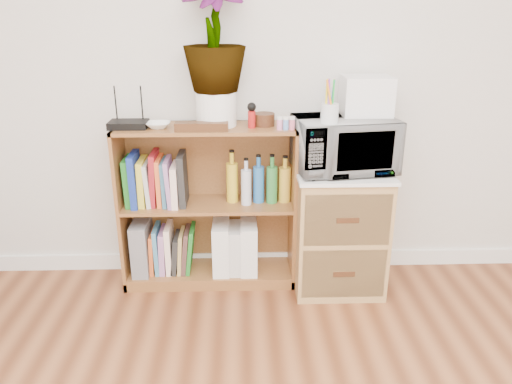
{
  "coord_description": "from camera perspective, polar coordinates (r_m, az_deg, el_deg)",
  "views": [
    {
      "loc": [
        -0.16,
        -0.58,
        1.58
      ],
      "look_at": [
        -0.08,
        1.95,
        0.62
      ],
      "focal_mm": 35.0,
      "sensor_mm": 36.0,
      "label": 1
    }
  ],
  "objects": [
    {
      "name": "liquor_bottles",
      "position": [
        2.84,
        1.06,
        1.47
      ],
      "size": [
        0.45,
        0.07,
        0.31
      ],
      "color": "gold",
      "rests_on": "bookshelf"
    },
    {
      "name": "magazine_holder_left",
      "position": [
        3.0,
        -4.0,
        -6.22
      ],
      "size": [
        0.1,
        0.24,
        0.3
      ],
      "primitive_type": "cube",
      "color": "white",
      "rests_on": "bookshelf"
    },
    {
      "name": "skirting_board",
      "position": [
        3.21,
        1.25,
        -7.69
      ],
      "size": [
        4.0,
        0.02,
        0.1
      ],
      "primitive_type": "cube",
      "color": "white",
      "rests_on": "ground"
    },
    {
      "name": "pen_cup",
      "position": [
        2.57,
        8.39,
        8.89
      ],
      "size": [
        0.09,
        0.09,
        0.1
      ],
      "primitive_type": "cylinder",
      "color": "silver",
      "rests_on": "microwave"
    },
    {
      "name": "white_bowl",
      "position": [
        2.76,
        -11.1,
        7.51
      ],
      "size": [
        0.13,
        0.13,
        0.03
      ],
      "primitive_type": "imported",
      "color": "white",
      "rests_on": "bookshelf"
    },
    {
      "name": "file_box",
      "position": [
        3.06,
        -12.89,
        -6.01
      ],
      "size": [
        0.1,
        0.25,
        0.32
      ],
      "primitive_type": "cube",
      "color": "slate",
      "rests_on": "bookshelf"
    },
    {
      "name": "microwave",
      "position": [
        2.75,
        10.02,
        5.38
      ],
      "size": [
        0.57,
        0.43,
        0.29
      ],
      "primitive_type": "imported",
      "rotation": [
        0.0,
        0.0,
        0.15
      ],
      "color": "silver",
      "rests_on": "wicker_unit"
    },
    {
      "name": "cookbooks",
      "position": [
        2.88,
        -11.38,
        1.25
      ],
      "size": [
        0.34,
        0.2,
        0.3
      ],
      "color": "#207923",
      "rests_on": "bookshelf"
    },
    {
      "name": "magazine_holder_right",
      "position": [
        3.0,
        -0.83,
        -6.19
      ],
      "size": [
        0.1,
        0.24,
        0.3
      ],
      "primitive_type": "cube",
      "color": "white",
      "rests_on": "bookshelf"
    },
    {
      "name": "router",
      "position": [
        2.8,
        -14.36,
        7.49
      ],
      "size": [
        0.21,
        0.14,
        0.04
      ],
      "primitive_type": "cube",
      "color": "black",
      "rests_on": "bookshelf"
    },
    {
      "name": "small_appliance",
      "position": [
        2.8,
        12.47,
        10.72
      ],
      "size": [
        0.26,
        0.22,
        0.21
      ],
      "primitive_type": "cube",
      "color": "white",
      "rests_on": "microwave"
    },
    {
      "name": "wicker_unit",
      "position": [
        2.93,
        9.36,
        -4.32
      ],
      "size": [
        0.5,
        0.45,
        0.7
      ],
      "primitive_type": "cube",
      "color": "#9E7542",
      "rests_on": "ground"
    },
    {
      "name": "bookshelf",
      "position": [
        2.91,
        -5.45,
        -1.69
      ],
      "size": [
        1.0,
        0.3,
        0.95
      ],
      "primitive_type": "cube",
      "color": "brown",
      "rests_on": "ground"
    },
    {
      "name": "trinket_box",
      "position": [
        2.66,
        -6.23,
        7.44
      ],
      "size": [
        0.28,
        0.07,
        0.05
      ],
      "primitive_type": "cube",
      "color": "#3D2010",
      "rests_on": "bookshelf"
    },
    {
      "name": "potted_plant",
      "position": [
        2.71,
        -4.83,
        17.56
      ],
      "size": [
        0.33,
        0.33,
        0.59
      ],
      "primitive_type": "imported",
      "color": "#336C2B",
      "rests_on": "plant_pot"
    },
    {
      "name": "kokeshi_doll",
      "position": [
        2.7,
        -0.49,
        8.29
      ],
      "size": [
        0.04,
        0.04,
        0.09
      ],
      "primitive_type": "cylinder",
      "color": "#A41414",
      "rests_on": "bookshelf"
    },
    {
      "name": "plant_pot",
      "position": [
        2.76,
        -4.59,
        9.47
      ],
      "size": [
        0.22,
        0.22,
        0.19
      ],
      "primitive_type": "cylinder",
      "color": "white",
      "rests_on": "bookshelf"
    },
    {
      "name": "lower_books",
      "position": [
        3.04,
        -9.58,
        -6.5
      ],
      "size": [
        0.27,
        0.19,
        0.29
      ],
      "color": "#DB5C26",
      "rests_on": "bookshelf"
    },
    {
      "name": "wooden_bowl",
      "position": [
        2.76,
        0.92,
        8.29
      ],
      "size": [
        0.12,
        0.12,
        0.07
      ],
      "primitive_type": "cylinder",
      "color": "#36190E",
      "rests_on": "bookshelf"
    },
    {
      "name": "paint_jars",
      "position": [
        2.67,
        3.42,
        7.69
      ],
      "size": [
        0.11,
        0.04,
        0.06
      ],
      "primitive_type": "cube",
      "color": "pink",
      "rests_on": "bookshelf"
    },
    {
      "name": "magazine_holder_mid",
      "position": [
        3.0,
        -2.6,
        -6.42
      ],
      "size": [
        0.09,
        0.22,
        0.28
      ],
      "primitive_type": "cube",
      "color": "silver",
      "rests_on": "bookshelf"
    }
  ]
}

